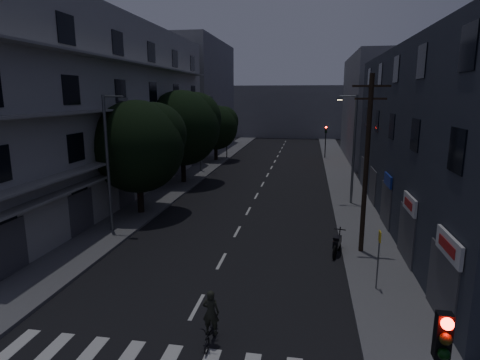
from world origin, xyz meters
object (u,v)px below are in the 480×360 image
(utility_pole, at_px, (367,162))
(bus_stop_sign, at_px, (379,249))
(motorcycle, at_px, (337,245))
(cyclist, at_px, (211,326))

(utility_pole, xyz_separation_m, bus_stop_sign, (0.12, -4.24, -2.98))
(utility_pole, xyz_separation_m, motorcycle, (-1.24, -0.30, -4.35))
(utility_pole, height_order, cyclist, utility_pole)
(utility_pole, relative_size, motorcycle, 4.46)
(utility_pole, bearing_deg, bus_stop_sign, -88.36)
(bus_stop_sign, relative_size, cyclist, 1.31)
(utility_pole, distance_m, cyclist, 11.50)
(bus_stop_sign, distance_m, cyclist, 7.71)
(bus_stop_sign, xyz_separation_m, motorcycle, (-1.36, 3.94, -1.37))
(cyclist, bearing_deg, utility_pole, 57.83)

